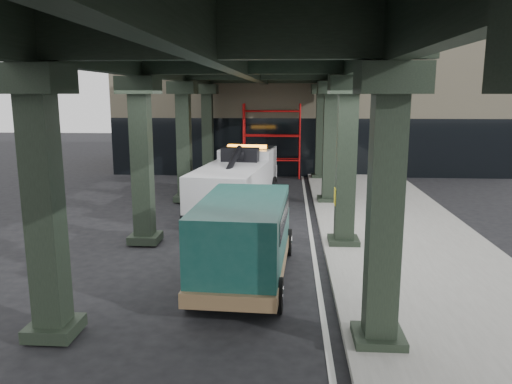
% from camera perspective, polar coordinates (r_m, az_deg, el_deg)
% --- Properties ---
extents(ground, '(90.00, 90.00, 0.00)m').
position_cam_1_polar(ground, '(13.24, -0.56, -8.73)').
color(ground, black).
rests_on(ground, ground).
extents(sidewalk, '(5.00, 40.00, 0.15)m').
position_cam_1_polar(sidewalk, '(15.49, 16.97, -5.96)').
color(sidewalk, gray).
rests_on(sidewalk, ground).
extents(lane_stripe, '(0.12, 38.00, 0.01)m').
position_cam_1_polar(lane_stripe, '(15.12, 6.51, -6.23)').
color(lane_stripe, silver).
rests_on(lane_stripe, ground).
extents(viaduct, '(7.40, 32.00, 6.40)m').
position_cam_1_polar(viaduct, '(14.51, -1.60, 14.93)').
color(viaduct, black).
rests_on(viaduct, ground).
extents(building, '(22.00, 10.00, 8.00)m').
position_cam_1_polar(building, '(32.44, 5.78, 10.20)').
color(building, '#C6B793').
rests_on(building, ground).
extents(scaffolding, '(3.08, 0.88, 4.00)m').
position_cam_1_polar(scaffolding, '(27.18, 1.82, 6.09)').
color(scaffolding, red).
rests_on(scaffolding, ground).
extents(tow_truck, '(3.00, 7.89, 2.53)m').
position_cam_1_polar(tow_truck, '(19.63, -2.00, 1.55)').
color(tow_truck, black).
rests_on(tow_truck, ground).
extents(towed_van, '(2.31, 5.29, 2.11)m').
position_cam_1_polar(towed_van, '(12.01, -1.31, -5.15)').
color(towed_van, '#12423B').
rests_on(towed_van, ground).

